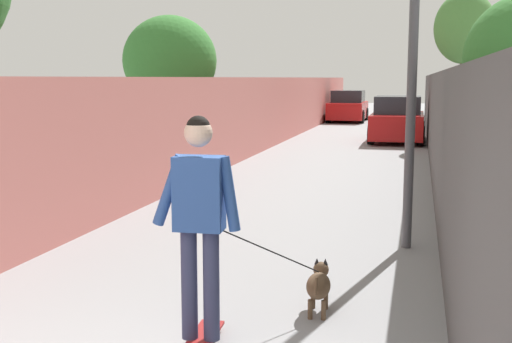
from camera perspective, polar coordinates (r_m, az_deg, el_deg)
name	(u,v)px	position (r m, az deg, el deg)	size (l,w,h in m)	color
ground_plane	(335,161)	(16.83, 7.08, 0.92)	(80.00, 80.00, 0.00)	gray
wall_left	(220,123)	(15.31, -3.23, 4.31)	(48.00, 0.30, 2.17)	#CC726B
fence_right	(440,125)	(14.61, 16.03, 3.99)	(48.00, 0.30, 2.26)	#4C4C4C
tree_left_far	(170,62)	(16.77, -7.66, 9.66)	(2.39, 2.39, 3.73)	brown
tree_right_distant	(465,29)	(21.66, 18.05, 11.96)	(1.90, 1.90, 4.83)	brown
skateboard	(201,340)	(5.33, -4.91, -14.72)	(0.81, 0.25, 0.08)	maroon
person_skateboarder	(199,210)	(5.01, -5.06, -3.41)	(0.25, 0.71, 1.78)	#333859
dog	(318,284)	(6.01, 5.57, -9.93)	(1.35, 0.92, 1.06)	brown
car_near	(398,121)	(22.35, 12.47, 4.44)	(3.82, 1.80, 1.54)	#B71414
car_far	(348,107)	(32.33, 8.18, 5.69)	(3.85, 1.80, 1.54)	#B71414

